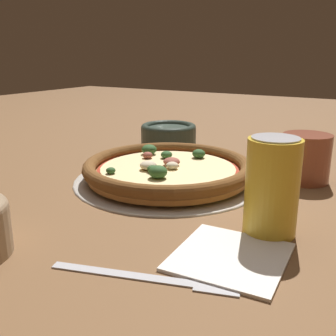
{
  "coord_description": "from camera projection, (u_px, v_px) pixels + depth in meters",
  "views": [
    {
      "loc": [
        0.58,
        0.34,
        0.22
      ],
      "look_at": [
        0.0,
        0.0,
        0.02
      ],
      "focal_mm": 42.0,
      "sensor_mm": 36.0,
      "label": 1
    }
  ],
  "objects": [
    {
      "name": "ground_plane",
      "position": [
        168.0,
        181.0,
        0.7
      ],
      "size": [
        3.0,
        3.0,
        0.0
      ],
      "primitive_type": "plane",
      "color": "brown"
    },
    {
      "name": "pizza_tray",
      "position": [
        168.0,
        179.0,
        0.7
      ],
      "size": [
        0.33,
        0.33,
        0.01
      ],
      "color": "#B7B2A8",
      "rests_on": "ground_plane"
    },
    {
      "name": "pizza",
      "position": [
        168.0,
        168.0,
        0.7
      ],
      "size": [
        0.3,
        0.3,
        0.04
      ],
      "color": "#BC7F42",
      "rests_on": "pizza_tray"
    },
    {
      "name": "bowl_near",
      "position": [
        169.0,
        133.0,
        0.98
      ],
      "size": [
        0.14,
        0.14,
        0.05
      ],
      "color": "#334238",
      "rests_on": "ground_plane"
    },
    {
      "name": "drinking_cup",
      "position": [
        306.0,
        158.0,
        0.69
      ],
      "size": [
        0.08,
        0.08,
        0.08
      ],
      "color": "brown",
      "rests_on": "ground_plane"
    },
    {
      "name": "napkin",
      "position": [
        230.0,
        255.0,
        0.44
      ],
      "size": [
        0.13,
        0.13,
        0.01
      ],
      "rotation": [
        0.0,
        0.0,
        0.05
      ],
      "color": "white",
      "rests_on": "ground_plane"
    },
    {
      "name": "fork",
      "position": [
        154.0,
        278.0,
        0.4
      ],
      "size": [
        0.07,
        0.19,
        0.0
      ],
      "rotation": [
        0.0,
        0.0,
        8.14
      ],
      "color": "#B7B7BC",
      "rests_on": "ground_plane"
    },
    {
      "name": "beverage_can",
      "position": [
        272.0,
        187.0,
        0.48
      ],
      "size": [
        0.07,
        0.07,
        0.12
      ],
      "color": "gold",
      "rests_on": "ground_plane"
    }
  ]
}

